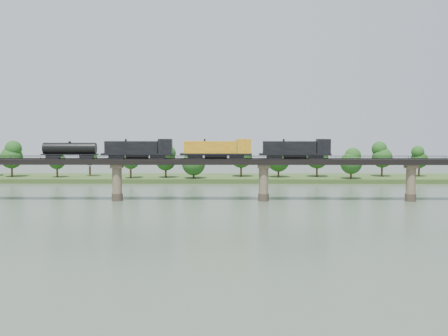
{
  "coord_description": "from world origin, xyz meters",
  "views": [
    {
      "loc": [
        -9.36,
        -121.92,
        21.12
      ],
      "look_at": [
        -10.79,
        30.0,
        9.0
      ],
      "focal_mm": 45.0,
      "sensor_mm": 36.0,
      "label": 1
    }
  ],
  "objects": [
    {
      "name": "ground",
      "position": [
        0.0,
        0.0,
        0.0
      ],
      "size": [
        400.0,
        400.0,
        0.0
      ],
      "primitive_type": "plane",
      "color": "#3B4A3A",
      "rests_on": "ground"
    },
    {
      "name": "freight_train",
      "position": [
        -19.95,
        30.0,
        14.08
      ],
      "size": [
        78.53,
        3.06,
        5.41
      ],
      "color": "black",
      "rests_on": "bridge"
    },
    {
      "name": "far_bank",
      "position": [
        0.0,
        85.0,
        0.8
      ],
      "size": [
        300.0,
        24.0,
        1.6
      ],
      "primitive_type": "cube",
      "color": "#2F481C",
      "rests_on": "ground"
    },
    {
      "name": "far_treeline",
      "position": [
        -8.21,
        80.52,
        8.83
      ],
      "size": [
        289.06,
        17.54,
        13.6
      ],
      "color": "#382619",
      "rests_on": "far_bank"
    },
    {
      "name": "bridge_superstructure",
      "position": [
        0.0,
        30.0,
        11.79
      ],
      "size": [
        220.0,
        4.9,
        0.75
      ],
      "color": "black",
      "rests_on": "bridge"
    },
    {
      "name": "bridge",
      "position": [
        0.0,
        30.0,
        5.46
      ],
      "size": [
        236.0,
        30.0,
        11.5
      ],
      "color": "#473A2D",
      "rests_on": "ground"
    }
  ]
}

